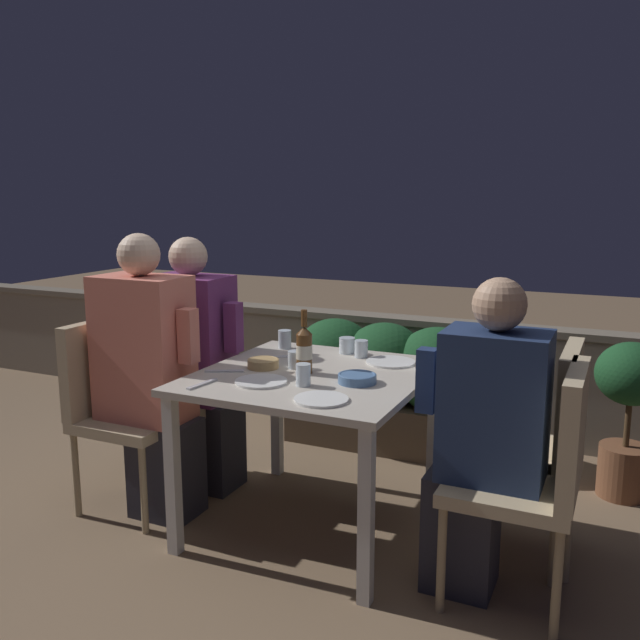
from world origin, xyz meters
TOP-DOWN VIEW (x-y plane):
  - ground_plane at (0.00, 0.00)m, footprint 16.00×16.00m
  - parapet_wall at (0.00, 1.47)m, footprint 9.00×0.18m
  - dining_table at (0.00, 0.00)m, footprint 0.94×1.00m
  - planter_hedge at (-0.04, 1.06)m, footprint 1.14×0.47m
  - chair_left_near at (-0.94, -0.17)m, footprint 0.45×0.45m
  - person_coral_top at (-0.74, -0.17)m, footprint 0.49×0.26m
  - chair_left_far at (-0.92, 0.17)m, footprint 0.45×0.45m
  - person_purple_stripe at (-0.72, 0.17)m, footprint 0.48×0.26m
  - chair_right_near at (0.98, -0.19)m, footprint 0.45×0.45m
  - person_navy_jumper at (0.77, -0.19)m, footprint 0.47×0.26m
  - chair_right_far at (0.94, 0.15)m, footprint 0.45×0.45m
  - beer_bottle at (-0.03, -0.02)m, footprint 0.07×0.07m
  - plate_0 at (0.20, -0.34)m, footprint 0.21×0.21m
  - plate_1 at (0.25, 0.30)m, footprint 0.22×0.22m
  - plate_2 at (-0.13, -0.23)m, footprint 0.22×0.22m
  - bowl_0 at (-0.24, -0.01)m, footprint 0.14×0.14m
  - bowl_1 at (0.23, -0.06)m, footprint 0.16×0.16m
  - glass_cup_0 at (-0.01, 0.40)m, footprint 0.08×0.08m
  - glass_cup_1 at (0.05, -0.19)m, footprint 0.06×0.06m
  - glass_cup_2 at (-0.11, 0.04)m, footprint 0.06×0.06m
  - glass_cup_3 at (0.42, 0.26)m, footprint 0.06×0.06m
  - glass_cup_4 at (-0.33, 0.36)m, footprint 0.07×0.07m
  - glass_cup_5 at (0.09, 0.35)m, footprint 0.06×0.06m
  - fork_0 at (-0.36, -0.15)m, footprint 0.16×0.09m
  - fork_1 at (-0.33, -0.36)m, footprint 0.04×0.17m
  - fork_2 at (-0.22, 0.21)m, footprint 0.15×0.12m
  - potted_plant at (1.26, 0.92)m, footprint 0.34×0.34m

SIDE VIEW (x-z plane):
  - ground_plane at x=0.00m, z-range 0.00..0.00m
  - parapet_wall at x=0.00m, z-range 0.01..0.71m
  - planter_hedge at x=-0.04m, z-range 0.04..0.78m
  - potted_plant at x=1.26m, z-range 0.09..0.86m
  - chair_left_near at x=-0.94m, z-range 0.09..0.98m
  - chair_left_far at x=-0.92m, z-range 0.09..0.98m
  - chair_right_near at x=0.98m, z-range 0.09..0.98m
  - chair_right_far at x=0.94m, z-range 0.09..0.98m
  - person_navy_jumper at x=0.77m, z-range 0.01..1.20m
  - dining_table at x=0.00m, z-range 0.27..0.99m
  - person_purple_stripe at x=-0.72m, z-range 0.00..1.27m
  - person_coral_top at x=-0.74m, z-range 0.00..1.31m
  - fork_0 at x=-0.36m, z-range 0.71..0.72m
  - fork_1 at x=-0.33m, z-range 0.71..0.72m
  - fork_2 at x=-0.22m, z-range 0.71..0.72m
  - plate_1 at x=0.25m, z-range 0.71..0.72m
  - plate_2 at x=-0.13m, z-range 0.71..0.72m
  - plate_0 at x=0.20m, z-range 0.71..0.72m
  - bowl_1 at x=0.23m, z-range 0.72..0.75m
  - bowl_0 at x=-0.24m, z-range 0.72..0.76m
  - glass_cup_0 at x=-0.01m, z-range 0.71..0.79m
  - glass_cup_2 at x=-0.11m, z-range 0.71..0.79m
  - glass_cup_3 at x=0.42m, z-range 0.71..0.79m
  - glass_cup_5 at x=0.09m, z-range 0.71..0.80m
  - glass_cup_1 at x=0.05m, z-range 0.71..0.80m
  - glass_cup_4 at x=-0.33m, z-range 0.71..0.81m
  - beer_bottle at x=-0.03m, z-range 0.68..0.96m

